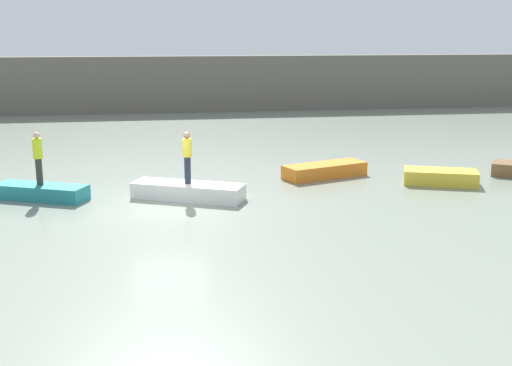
# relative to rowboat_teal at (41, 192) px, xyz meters

# --- Properties ---
(ground_plane) EXTENTS (120.00, 120.00, 0.00)m
(ground_plane) POSITION_rel_rowboat_teal_xyz_m (4.25, -1.89, -0.25)
(ground_plane) COLOR gray
(embankment_wall) EXTENTS (80.00, 1.20, 3.92)m
(embankment_wall) POSITION_rel_rowboat_teal_xyz_m (4.25, 24.14, 1.71)
(embankment_wall) COLOR #666056
(embankment_wall) RESTS_ON ground_plane
(rowboat_teal) EXTENTS (3.38, 2.23, 0.51)m
(rowboat_teal) POSITION_rel_rowboat_teal_xyz_m (0.00, 0.00, 0.00)
(rowboat_teal) COLOR teal
(rowboat_teal) RESTS_ON ground_plane
(rowboat_white) EXTENTS (3.96, 2.61, 0.55)m
(rowboat_white) POSITION_rel_rowboat_teal_xyz_m (5.00, -0.75, 0.02)
(rowboat_white) COLOR white
(rowboat_white) RESTS_ON ground_plane
(rowboat_orange) EXTENTS (3.56, 2.22, 0.53)m
(rowboat_orange) POSITION_rel_rowboat_teal_xyz_m (10.53, 1.91, 0.01)
(rowboat_orange) COLOR orange
(rowboat_orange) RESTS_ON ground_plane
(rowboat_yellow) EXTENTS (2.94, 2.07, 0.54)m
(rowboat_yellow) POSITION_rel_rowboat_teal_xyz_m (14.53, 0.03, 0.02)
(rowboat_yellow) COLOR gold
(rowboat_yellow) RESTS_ON ground_plane
(person_hiviz_shirt) EXTENTS (0.32, 0.32, 1.82)m
(person_hiviz_shirt) POSITION_rel_rowboat_teal_xyz_m (0.00, 0.00, 1.27)
(person_hiviz_shirt) COLOR #38332D
(person_hiviz_shirt) RESTS_ON rowboat_teal
(person_yellow_shirt) EXTENTS (0.32, 0.32, 1.79)m
(person_yellow_shirt) POSITION_rel_rowboat_teal_xyz_m (5.00, -0.75, 1.29)
(person_yellow_shirt) COLOR #232838
(person_yellow_shirt) RESTS_ON rowboat_white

